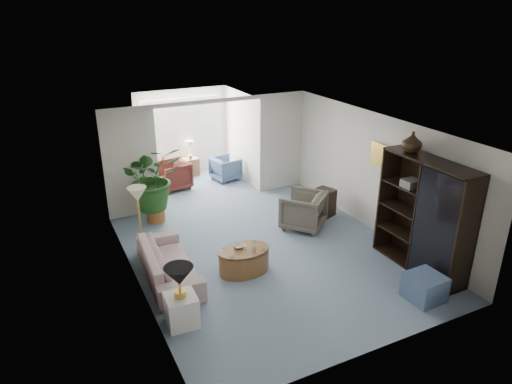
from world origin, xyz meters
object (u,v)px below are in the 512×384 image
wingback_chair (303,210)px  sunroom_chair_blue (226,169)px  end_table (182,310)px  ottoman (425,287)px  table_lamp (179,276)px  cabinet_urn (412,142)px  sunroom_table (191,167)px  coffee_table (244,260)px  entertainment_cabinet (424,216)px  sunroom_chair_maroon (173,175)px  coffee_bowl (239,246)px  side_table_dark (322,203)px  floor_lamp (137,194)px  sofa (169,263)px  framed_picture (382,156)px  plant_pot (156,214)px  coffee_cup (254,247)px

wingback_chair → sunroom_chair_blue: bearing=-124.3°
end_table → ottoman: 3.94m
table_lamp → ottoman: 3.99m
cabinet_urn → sunroom_table: cabinet_urn is taller
coffee_table → cabinet_urn: size_ratio=2.61×
wingback_chair → sunroom_chair_blue: 3.47m
entertainment_cabinet → sunroom_chair_maroon: entertainment_cabinet is taller
coffee_table → wingback_chair: wingback_chair is taller
coffee_bowl → wingback_chair: 2.17m
table_lamp → ottoman: size_ratio=0.80×
side_table_dark → sunroom_table: size_ratio=1.26×
floor_lamp → cabinet_urn: (4.42, -2.23, 1.02)m
table_lamp → sunroom_table: table_lamp is taller
coffee_bowl → ottoman: size_ratio=0.40×
sofa → ottoman: size_ratio=3.69×
table_lamp → ottoman: table_lamp is taller
sunroom_chair_maroon → sunroom_table: size_ratio=1.61×
table_lamp → floor_lamp: bearing=90.5°
coffee_table → sunroom_chair_blue: size_ratio=1.36×
coffee_table → entertainment_cabinet: 3.29m
side_table_dark → end_table: bearing=-150.5°
sofa → coffee_bowl: (1.23, -0.30, 0.18)m
framed_picture → sunroom_table: framed_picture is taller
coffee_table → sunroom_table: size_ratio=1.91×
sofa → plant_pot: 2.40m
wingback_chair → side_table_dark: (0.70, 0.30, -0.08)m
end_table → floor_lamp: (-0.02, 2.40, 1.00)m
framed_picture → wingback_chair: bearing=145.8°
floor_lamp → coffee_table: (1.50, -1.45, -1.02)m
sunroom_chair_blue → sunroom_table: bearing=34.0°
sunroom_table → cabinet_urn: bearing=-70.6°
framed_picture → cabinet_urn: 1.16m
floor_lamp → sunroom_table: 4.55m
sofa → plant_pot: bearing=-6.3°
entertainment_cabinet → sunroom_chair_blue: 6.00m
framed_picture → table_lamp: framed_picture is taller
cabinet_urn → coffee_cup: bearing=166.1°
coffee_table → side_table_dark: 2.93m
side_table_dark → coffee_cup: bearing=-149.2°
coffee_bowl → wingback_chair: bearing=26.2°
wingback_chair → floor_lamp: bearing=-46.9°
floor_lamp → entertainment_cabinet: (4.42, -2.73, -0.21)m
end_table → floor_lamp: size_ratio=1.39×
wingback_chair → sunroom_table: wingback_chair is taller
side_table_dark → sunroom_table: (-1.81, 3.90, -0.06)m
wingback_chair → cabinet_urn: 2.82m
framed_picture → wingback_chair: size_ratio=0.57×
sofa → entertainment_cabinet: bearing=-108.6°
cabinet_urn → table_lamp: bearing=-177.9°
coffee_table → plant_pot: 2.91m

